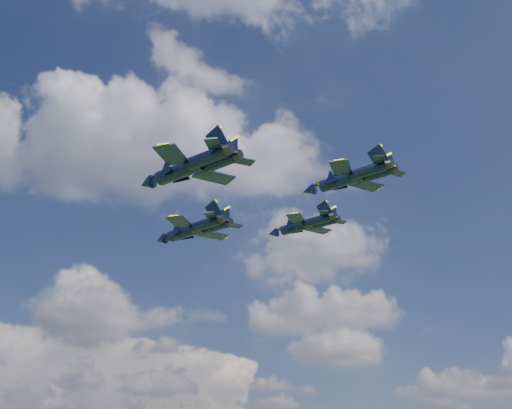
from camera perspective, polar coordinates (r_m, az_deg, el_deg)
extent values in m
cylinder|color=black|center=(103.75, -6.17, -2.41)|extent=(8.32, 7.64, 1.88)
cone|color=black|center=(107.90, -8.47, -3.12)|extent=(3.22, 3.13, 1.78)
ellipsoid|color=brown|center=(106.29, -7.48, -2.53)|extent=(2.93, 2.75, 0.86)
cube|color=black|center=(99.90, -6.83, -1.54)|extent=(4.16, 5.45, 0.19)
cube|color=black|center=(104.91, -3.91, -2.73)|extent=(5.53, 4.59, 0.19)
cube|color=black|center=(96.97, -4.08, -0.96)|extent=(2.11, 2.81, 0.15)
cube|color=black|center=(100.72, -1.98, -1.88)|extent=(2.91, 2.36, 0.15)
cube|color=black|center=(99.12, -3.79, -0.56)|extent=(2.79, 1.84, 3.15)
cube|color=black|center=(100.69, -2.91, -0.96)|extent=(1.94, 2.59, 3.15)
cylinder|color=black|center=(84.81, -6.71, 3.00)|extent=(9.04, 8.09, 2.03)
cone|color=black|center=(89.12, -9.73, 1.83)|extent=(3.47, 3.35, 1.91)
ellipsoid|color=brown|center=(87.49, -8.44, 2.69)|extent=(3.17, 2.92, 0.92)
cube|color=black|center=(80.85, -7.56, 4.43)|extent=(4.40, 5.84, 0.20)
cube|color=black|center=(86.05, -3.75, 2.47)|extent=(5.95, 5.00, 0.20)
cube|color=black|center=(77.88, -3.84, 5.41)|extent=(2.22, 3.00, 0.16)
cube|color=black|center=(81.81, -1.13, 3.87)|extent=(3.14, 2.57, 0.16)
cube|color=black|center=(80.27, -3.50, 5.75)|extent=(3.03, 1.98, 3.39)
cube|color=black|center=(81.91, -2.36, 5.09)|extent=(2.14, 2.75, 3.39)
cylinder|color=black|center=(108.14, 3.75, -1.98)|extent=(7.36, 6.58, 1.65)
cone|color=black|center=(110.98, 1.48, -2.60)|extent=(2.82, 2.73, 1.56)
ellipsoid|color=brown|center=(109.91, 2.44, -2.09)|extent=(2.58, 2.38, 0.75)
cube|color=black|center=(104.65, 3.56, -1.24)|extent=(3.58, 4.74, 0.16)
cube|color=black|center=(109.80, 5.51, -2.26)|extent=(4.84, 4.07, 0.16)
cube|color=black|center=(102.94, 6.07, -0.76)|extent=(1.81, 2.44, 0.13)
cube|color=black|center=(106.75, 7.43, -1.54)|extent=(2.55, 2.09, 0.13)
cube|color=black|center=(104.87, 6.10, -0.44)|extent=(2.46, 1.61, 2.76)
cube|color=black|center=(106.47, 6.68, -0.77)|extent=(1.74, 2.23, 2.76)
cylinder|color=black|center=(85.19, 7.65, 2.14)|extent=(7.35, 6.59, 1.65)
cone|color=black|center=(87.68, 4.67, 1.23)|extent=(2.82, 2.73, 1.56)
ellipsoid|color=brown|center=(86.78, 5.92, 1.92)|extent=(2.58, 2.38, 0.75)
cube|color=black|center=(81.79, 7.56, 3.26)|extent=(3.58, 4.75, 0.16)
cube|color=black|center=(87.03, 9.79, 1.70)|extent=(4.84, 4.07, 0.16)
cube|color=black|center=(80.51, 10.87, 3.95)|extent=(1.81, 2.44, 0.13)
cube|color=black|center=(84.38, 12.38, 2.76)|extent=(2.55, 2.09, 0.13)
cube|color=black|center=(82.48, 10.80, 4.25)|extent=(2.46, 1.61, 2.76)
cube|color=black|center=(84.10, 11.44, 3.74)|extent=(1.74, 2.24, 2.76)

